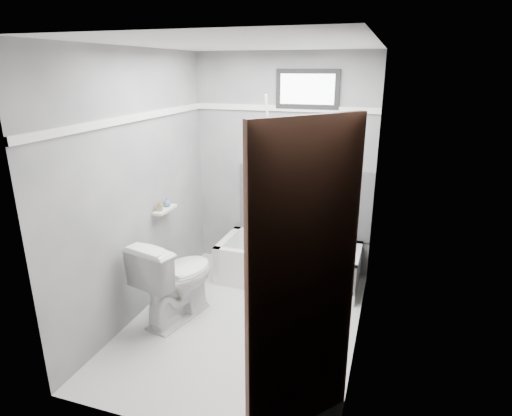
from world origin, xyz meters
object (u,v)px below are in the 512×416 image
at_px(soap_bottle_a, 160,206).
at_px(soap_bottle_b, 167,202).
at_px(bathtub, 289,263).
at_px(door, 339,322).
at_px(office_chair, 312,232).
at_px(toilet, 177,278).

xyz_separation_m(soap_bottle_a, soap_bottle_b, (0.00, 0.14, -0.01)).
bearing_deg(soap_bottle_a, bathtub, 31.88).
height_order(door, soap_bottle_b, door).
bearing_deg(office_chair, soap_bottle_a, -148.60).
xyz_separation_m(office_chair, door, (0.56, -2.26, 0.42)).
relative_size(office_chair, toilet, 1.13).
bearing_deg(soap_bottle_b, office_chair, 24.10).
bearing_deg(toilet, door, 157.59).
relative_size(toilet, soap_bottle_b, 8.39).
xyz_separation_m(toilet, door, (1.60, -1.19, 0.60)).
distance_m(bathtub, toilet, 1.32).
height_order(toilet, door, door).
xyz_separation_m(toilet, soap_bottle_a, (-0.32, 0.33, 0.57)).
relative_size(toilet, soap_bottle_a, 7.13).
distance_m(door, soap_bottle_b, 2.53).
bearing_deg(office_chair, door, -73.51).
bearing_deg(soap_bottle_b, bathtub, 26.44).
bearing_deg(soap_bottle_a, office_chair, 28.83).
xyz_separation_m(bathtub, toilet, (-0.80, -1.02, 0.19)).
distance_m(toilet, soap_bottle_b, 0.80).
xyz_separation_m(bathtub, soap_bottle_b, (-1.12, -0.56, 0.75)).
height_order(bathtub, soap_bottle_b, soap_bottle_b).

